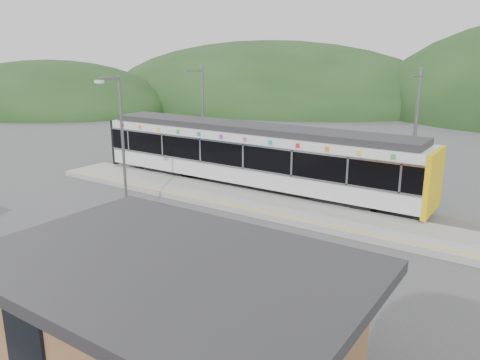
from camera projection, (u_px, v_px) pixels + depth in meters
The scene contains 9 objects.
ground at pixel (207, 222), 22.03m from camera, with size 120.00×120.00×0.00m, color #4C4C4F.
hills at pixel (373, 215), 22.90m from camera, with size 146.00×149.00×26.00m.
platform at pixel (245, 201), 24.63m from camera, with size 26.00×3.20×0.30m, color #9E9E99.
yellow_line at pixel (231, 205), 23.55m from camera, with size 26.00×0.10×0.01m, color yellow.
train at pixel (251, 154), 27.07m from camera, with size 20.44×3.01×3.74m.
catenary_mast_west at pixel (202, 115), 31.73m from camera, with size 0.18×1.80×7.00m.
catenary_mast_east at pixel (415, 134), 24.14m from camera, with size 0.18×1.80×7.00m.
station_shelter at pixel (171, 316), 11.17m from camera, with size 9.20×6.20×3.00m.
lamp_post at pixel (120, 144), 19.36m from camera, with size 0.36×1.18×6.80m.
Camera 1 is at (12.95, -16.32, 7.58)m, focal length 35.00 mm.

